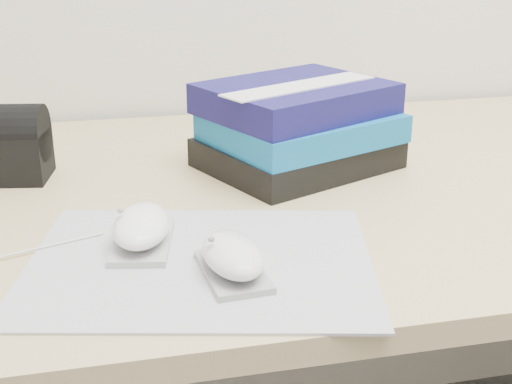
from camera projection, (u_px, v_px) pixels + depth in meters
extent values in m
cube|color=tan|center=(297.00, 190.00, 1.02)|extent=(1.60, 0.80, 0.03)
cube|color=tan|center=(244.00, 289.00, 1.50)|extent=(1.52, 0.03, 0.35)
cube|color=gray|center=(200.00, 262.00, 0.77)|extent=(0.43, 0.36, 0.00)
cube|color=#A8A8AB|center=(143.00, 242.00, 0.81)|extent=(0.08, 0.13, 0.01)
ellipsoid|color=white|center=(142.00, 225.00, 0.80)|extent=(0.08, 0.12, 0.03)
ellipsoid|color=#959598|center=(120.00, 210.00, 0.79)|extent=(0.01, 0.01, 0.01)
cube|color=#969698|center=(233.00, 271.00, 0.74)|extent=(0.07, 0.11, 0.01)
ellipsoid|color=white|center=(233.00, 254.00, 0.73)|extent=(0.07, 0.11, 0.03)
ellipsoid|color=gray|center=(211.00, 239.00, 0.72)|extent=(0.01, 0.01, 0.01)
cylinder|color=silver|center=(8.00, 255.00, 0.78)|extent=(0.21, 0.07, 0.00)
cube|color=black|center=(297.00, 153.00, 1.07)|extent=(0.32, 0.29, 0.04)
cube|color=#0E64A1|center=(302.00, 127.00, 1.05)|extent=(0.31, 0.28, 0.04)
cube|color=#14114F|center=(296.00, 98.00, 1.04)|extent=(0.31, 0.29, 0.04)
cube|color=silver|center=(301.00, 86.00, 1.01)|extent=(0.25, 0.16, 0.00)
cube|color=black|center=(5.00, 156.00, 1.01)|extent=(0.13, 0.10, 0.07)
cylinder|color=black|center=(2.00, 134.00, 1.00)|extent=(0.13, 0.10, 0.08)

